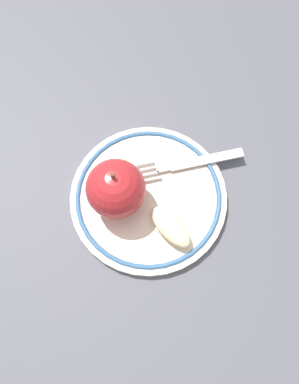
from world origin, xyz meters
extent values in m
plane|color=#504F58|center=(0.00, 0.00, 0.00)|extent=(2.00, 2.00, 0.00)
cylinder|color=beige|center=(-0.01, 0.00, 0.01)|extent=(0.20, 0.20, 0.01)
torus|color=#35608C|center=(-0.01, 0.00, 0.01)|extent=(0.18, 0.18, 0.01)
sphere|color=#B12226|center=(0.03, -0.01, 0.05)|extent=(0.07, 0.07, 0.07)
cylinder|color=brown|center=(0.03, -0.01, 0.09)|extent=(0.00, 0.00, 0.01)
ellipsoid|color=beige|center=(-0.01, 0.05, 0.02)|extent=(0.04, 0.07, 0.02)
cube|color=silver|center=(-0.09, -0.01, 0.01)|extent=(0.10, 0.03, 0.00)
cube|color=silver|center=(-0.04, -0.03, 0.01)|extent=(0.02, 0.01, 0.00)
cube|color=silver|center=(0.00, -0.04, 0.01)|extent=(0.06, 0.01, 0.00)
cube|color=silver|center=(0.00, -0.04, 0.01)|extent=(0.06, 0.01, 0.00)
cube|color=silver|center=(0.00, -0.03, 0.01)|extent=(0.06, 0.01, 0.00)
cube|color=silver|center=(0.00, -0.02, 0.01)|extent=(0.06, 0.01, 0.00)
camera|label=1|loc=(0.05, 0.14, 0.45)|focal=35.00mm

